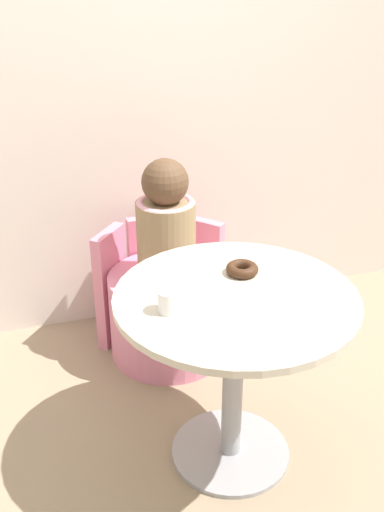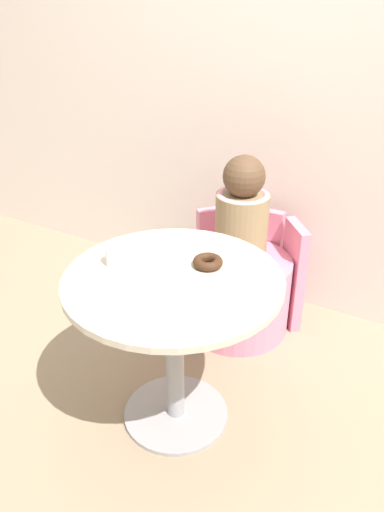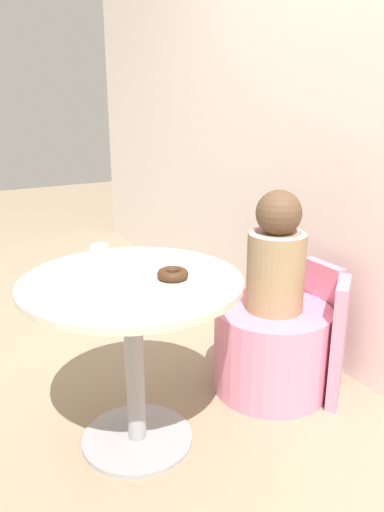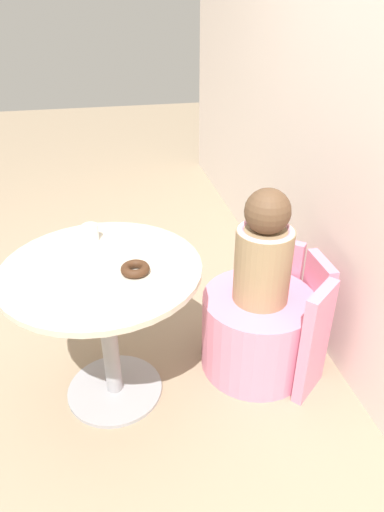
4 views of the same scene
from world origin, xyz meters
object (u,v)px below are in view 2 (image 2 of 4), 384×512
at_px(child_figure, 242,215).
at_px(cup, 115,256).
at_px(donut, 208,262).
at_px(tub_chair, 238,294).
at_px(round_table, 174,313).

bearing_deg(child_figure, cup, -104.53).
relative_size(child_figure, donut, 4.75).
bearing_deg(donut, tub_chair, 101.69).
distance_m(tub_chair, cup, 0.91).
height_order(tub_chair, cup, cup).
height_order(round_table, donut, donut).
height_order(tub_chair, child_figure, child_figure).
relative_size(child_figure, cup, 7.44).
relative_size(round_table, donut, 7.13).
height_order(round_table, tub_chair, round_table).
bearing_deg(child_figure, round_table, -86.28).
xyz_separation_m(round_table, tub_chair, (-0.04, 0.69, -0.32)).
height_order(round_table, child_figure, child_figure).
bearing_deg(tub_chair, round_table, -86.28).
xyz_separation_m(tub_chair, donut, (0.12, -0.56, 0.50)).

